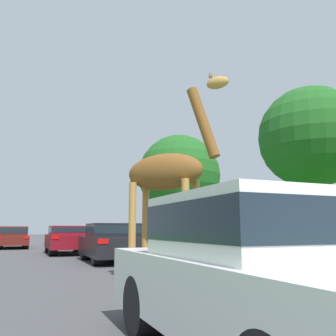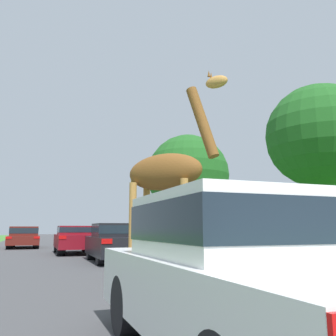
# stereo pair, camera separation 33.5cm
# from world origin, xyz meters

# --- Properties ---
(road) EXTENTS (7.89, 120.00, 0.00)m
(road) POSITION_xyz_m (0.00, 30.00, 0.00)
(road) COLOR #424244
(road) RESTS_ON ground
(giraffe_near_road) EXTENTS (2.11, 2.48, 4.99)m
(giraffe_near_road) POSITION_xyz_m (2.03, 8.74, 2.47)
(giraffe_near_road) COLOR #B77F3D
(giraffe_near_road) RESTS_ON ground
(car_lead_maroon) EXTENTS (1.88, 4.09, 1.55)m
(car_lead_maroon) POSITION_xyz_m (0.89, 3.61, 0.82)
(car_lead_maroon) COLOR silver
(car_lead_maroon) RESTS_ON ground
(car_queue_right) EXTENTS (1.82, 4.21, 1.37)m
(car_queue_right) POSITION_xyz_m (0.95, 19.28, 0.74)
(car_queue_right) COLOR maroon
(car_queue_right) RESTS_ON ground
(car_queue_left) EXTENTS (1.91, 4.59, 1.37)m
(car_queue_left) POSITION_xyz_m (-1.60, 26.17, 0.73)
(car_queue_left) COLOR #561914
(car_queue_left) RESTS_ON ground
(car_far_ahead) EXTENTS (1.94, 3.96, 1.42)m
(car_far_ahead) POSITION_xyz_m (2.01, 14.14, 0.75)
(car_far_ahead) COLOR black
(car_far_ahead) RESTS_ON ground
(tree_left_edge) EXTENTS (5.85, 5.85, 7.92)m
(tree_left_edge) POSITION_xyz_m (9.08, 23.62, 4.98)
(tree_left_edge) COLOR brown
(tree_left_edge) RESTS_ON ground
(tree_right_cluster) EXTENTS (4.85, 4.85, 7.95)m
(tree_right_cluster) POSITION_xyz_m (11.25, 13.25, 5.50)
(tree_right_cluster) COLOR brown
(tree_right_cluster) RESTS_ON ground
(tree_mid_field) EXTENTS (3.78, 3.78, 8.32)m
(tree_mid_field) POSITION_xyz_m (13.79, 29.87, 6.38)
(tree_mid_field) COLOR brown
(tree_mid_field) RESTS_ON ground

